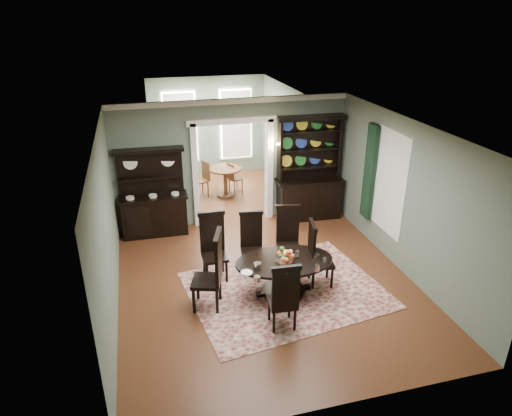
# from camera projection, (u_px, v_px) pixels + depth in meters

# --- Properties ---
(room) EXTENTS (5.51, 6.01, 3.01)m
(room) POSITION_uv_depth(u_px,v_px,m) (267.00, 209.00, 8.10)
(room) COLOR #5D2E18
(room) RESTS_ON ground
(parlor) EXTENTS (3.51, 3.50, 3.01)m
(parlor) POSITION_uv_depth(u_px,v_px,m) (214.00, 135.00, 12.97)
(parlor) COLOR #5D2E18
(parlor) RESTS_ON ground
(doorway_trim) EXTENTS (2.08, 0.25, 2.57)m
(doorway_trim) POSITION_uv_depth(u_px,v_px,m) (232.00, 157.00, 10.70)
(doorway_trim) COLOR white
(doorway_trim) RESTS_ON floor
(right_window) EXTENTS (0.15, 1.47, 2.12)m
(right_window) POSITION_uv_depth(u_px,v_px,m) (379.00, 177.00, 9.51)
(right_window) COLOR white
(right_window) RESTS_ON wall_right
(wall_sconce) EXTENTS (0.27, 0.21, 0.21)m
(wall_sconce) POSITION_uv_depth(u_px,v_px,m) (273.00, 145.00, 10.67)
(wall_sconce) COLOR gold
(wall_sconce) RESTS_ON back_wall_right
(rug) EXTENTS (3.81, 3.14, 0.01)m
(rug) POSITION_uv_depth(u_px,v_px,m) (286.00, 290.00, 8.54)
(rug) COLOR maroon
(rug) RESTS_ON floor
(dining_table) EXTENTS (1.82, 1.71, 0.70)m
(dining_table) POSITION_uv_depth(u_px,v_px,m) (284.00, 270.00, 8.26)
(dining_table) COLOR black
(dining_table) RESTS_ON rug
(centerpiece) EXTENTS (1.57, 1.01, 0.26)m
(centerpiece) POSITION_uv_depth(u_px,v_px,m) (284.00, 259.00, 8.07)
(centerpiece) COLOR white
(centerpiece) RESTS_ON dining_table
(chair_far_left) EXTENTS (0.52, 0.47, 1.35)m
(chair_far_left) POSITION_uv_depth(u_px,v_px,m) (213.00, 244.00, 8.73)
(chair_far_left) COLOR black
(chair_far_left) RESTS_ON rug
(chair_far_mid) EXTENTS (0.52, 0.50, 1.24)m
(chair_far_mid) POSITION_uv_depth(u_px,v_px,m) (252.00, 240.00, 8.98)
(chair_far_mid) COLOR black
(chair_far_mid) RESTS_ON rug
(chair_far_right) EXTENTS (0.57, 0.55, 1.29)m
(chair_far_right) POSITION_uv_depth(u_px,v_px,m) (288.00, 235.00, 9.13)
(chair_far_right) COLOR black
(chair_far_right) RESTS_ON rug
(chair_end_left) EXTENTS (0.65, 0.67, 1.45)m
(chair_end_left) POSITION_uv_depth(u_px,v_px,m) (213.00, 269.00, 7.78)
(chair_end_left) COLOR black
(chair_end_left) RESTS_ON rug
(chair_end_right) EXTENTS (0.52, 0.54, 1.29)m
(chair_end_right) POSITION_uv_depth(u_px,v_px,m) (316.00, 253.00, 8.47)
(chair_end_right) COLOR black
(chair_end_right) RESTS_ON rug
(chair_near) EXTENTS (0.49, 0.47, 1.26)m
(chair_near) POSITION_uv_depth(u_px,v_px,m) (284.00, 296.00, 7.25)
(chair_near) COLOR black
(chair_near) RESTS_ON rug
(sideboard) EXTENTS (1.55, 0.57, 2.03)m
(sideboard) POSITION_uv_depth(u_px,v_px,m) (154.00, 205.00, 10.41)
(sideboard) COLOR black
(sideboard) RESTS_ON floor
(welsh_dresser) EXTENTS (1.66, 0.67, 2.55)m
(welsh_dresser) POSITION_uv_depth(u_px,v_px,m) (309.00, 182.00, 11.17)
(welsh_dresser) COLOR black
(welsh_dresser) RESTS_ON floor
(parlor_table) EXTENTS (0.89, 0.89, 0.82)m
(parlor_table) POSITION_uv_depth(u_px,v_px,m) (225.00, 178.00, 12.54)
(parlor_table) COLOR #573518
(parlor_table) RESTS_ON parlor_floor
(parlor_chair_left) EXTENTS (0.47, 0.46, 0.99)m
(parlor_chair_left) POSITION_uv_depth(u_px,v_px,m) (202.00, 178.00, 12.52)
(parlor_chair_left) COLOR #573518
(parlor_chair_left) RESTS_ON parlor_floor
(parlor_chair_right) EXTENTS (0.42, 0.41, 0.89)m
(parlor_chair_right) POSITION_uv_depth(u_px,v_px,m) (234.00, 177.00, 12.77)
(parlor_chair_right) COLOR #573518
(parlor_chair_right) RESTS_ON parlor_floor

